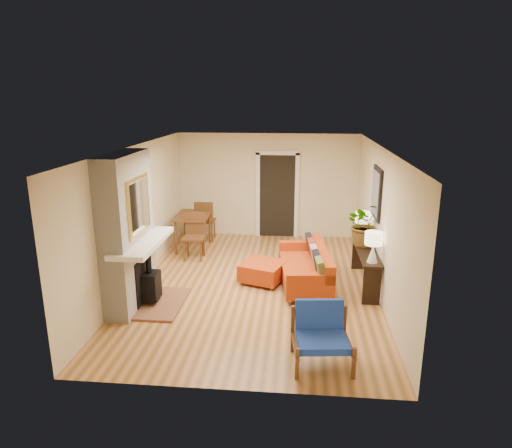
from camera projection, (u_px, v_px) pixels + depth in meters
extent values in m
plane|color=#D88E53|center=(255.00, 285.00, 8.70)|extent=(6.50, 6.50, 0.00)
plane|color=white|center=(255.00, 148.00, 8.00)|extent=(6.50, 6.50, 0.00)
plane|color=beige|center=(268.00, 186.00, 11.47)|extent=(4.50, 0.00, 4.50)
plane|color=beige|center=(227.00, 292.00, 5.24)|extent=(4.50, 0.00, 4.50)
plane|color=beige|center=(136.00, 216.00, 8.56)|extent=(0.00, 6.50, 6.50)
plane|color=beige|center=(380.00, 222.00, 8.14)|extent=(0.00, 6.50, 6.50)
cube|color=black|center=(277.00, 196.00, 11.48)|extent=(0.88, 0.06, 2.10)
cube|color=white|center=(258.00, 196.00, 11.52)|extent=(0.10, 0.08, 2.18)
cube|color=white|center=(297.00, 196.00, 11.43)|extent=(0.10, 0.08, 2.18)
cube|color=white|center=(278.00, 153.00, 11.18)|extent=(1.08, 0.08, 0.10)
cube|color=black|center=(377.00, 193.00, 8.41)|extent=(0.04, 0.85, 0.95)
cube|color=slate|center=(375.00, 193.00, 8.41)|extent=(0.01, 0.70, 0.80)
cube|color=black|center=(144.00, 206.00, 8.86)|extent=(0.06, 0.95, 0.02)
cube|color=black|center=(143.00, 190.00, 8.78)|extent=(0.06, 0.95, 0.02)
cube|color=white|center=(125.00, 199.00, 7.43)|extent=(0.42, 1.50, 1.48)
cube|color=white|center=(131.00, 273.00, 7.78)|extent=(0.42, 1.50, 1.12)
cube|color=white|center=(143.00, 242.00, 7.60)|extent=(0.60, 1.68, 0.08)
cube|color=black|center=(143.00, 280.00, 7.79)|extent=(0.03, 0.72, 0.78)
cube|color=brown|center=(161.00, 303.00, 7.88)|extent=(0.75, 1.30, 0.04)
cube|color=black|center=(150.00, 286.00, 7.81)|extent=(0.30, 0.36, 0.48)
cylinder|color=black|center=(148.00, 262.00, 7.69)|extent=(0.10, 0.10, 0.40)
cube|color=gold|center=(138.00, 206.00, 7.44)|extent=(0.04, 0.95, 0.95)
cube|color=silver|center=(140.00, 206.00, 7.44)|extent=(0.01, 0.82, 0.82)
cylinder|color=silver|center=(291.00, 301.00, 7.91)|extent=(0.04, 0.04, 0.09)
cylinder|color=silver|center=(328.00, 301.00, 7.92)|extent=(0.04, 0.04, 0.09)
cylinder|color=silver|center=(284.00, 265.00, 9.58)|extent=(0.04, 0.04, 0.09)
cylinder|color=silver|center=(315.00, 265.00, 9.59)|extent=(0.04, 0.04, 0.09)
cube|color=#BB3611|center=(304.00, 272.00, 8.70)|extent=(1.05, 2.04, 0.28)
cube|color=#BB3611|center=(322.00, 257.00, 8.62)|extent=(0.40, 1.97, 0.33)
cube|color=#BB3611|center=(311.00, 279.00, 7.77)|extent=(0.85, 0.26, 0.19)
cube|color=#BB3611|center=(299.00, 246.00, 9.50)|extent=(0.85, 0.26, 0.19)
cube|color=brown|center=(321.00, 269.00, 7.89)|extent=(0.23, 0.39, 0.39)
cube|color=black|center=(318.00, 262.00, 8.25)|extent=(0.23, 0.39, 0.39)
cube|color=gray|center=(315.00, 255.00, 8.61)|extent=(0.23, 0.39, 0.39)
cube|color=maroon|center=(313.00, 249.00, 8.92)|extent=(0.23, 0.39, 0.39)
cube|color=black|center=(310.00, 243.00, 9.28)|extent=(0.23, 0.39, 0.39)
cylinder|color=silver|center=(242.00, 283.00, 8.71)|extent=(0.05, 0.05, 0.06)
cylinder|color=silver|center=(271.00, 288.00, 8.46)|extent=(0.05, 0.05, 0.06)
cylinder|color=silver|center=(255.00, 272.00, 9.25)|extent=(0.05, 0.05, 0.06)
cylinder|color=silver|center=(284.00, 277.00, 9.00)|extent=(0.05, 0.05, 0.06)
cube|color=#BB3611|center=(263.00, 271.00, 8.80)|extent=(0.97, 0.97, 0.32)
cube|color=brown|center=(295.00, 345.00, 6.04)|extent=(0.13, 0.75, 0.05)
cube|color=brown|center=(297.00, 364.00, 5.74)|extent=(0.05, 0.05, 0.44)
cube|color=brown|center=(293.00, 329.00, 6.34)|extent=(0.05, 0.05, 0.70)
cube|color=brown|center=(349.00, 344.00, 6.05)|extent=(0.13, 0.75, 0.05)
cube|color=brown|center=(354.00, 363.00, 5.75)|extent=(0.05, 0.05, 0.44)
cube|color=brown|center=(344.00, 329.00, 6.35)|extent=(0.05, 0.05, 0.70)
cube|color=blue|center=(322.00, 340.00, 6.03)|extent=(0.72, 0.68, 0.10)
cube|color=blue|center=(319.00, 314.00, 6.25)|extent=(0.67, 0.24, 0.41)
cube|color=brown|center=(193.00, 215.00, 10.57)|extent=(0.78, 1.10, 0.04)
cylinder|color=brown|center=(176.00, 238.00, 10.26)|extent=(0.05, 0.05, 0.78)
cylinder|color=brown|center=(202.00, 239.00, 10.21)|extent=(0.05, 0.05, 0.78)
cylinder|color=brown|center=(185.00, 227.00, 11.15)|extent=(0.05, 0.05, 0.78)
cylinder|color=brown|center=(210.00, 227.00, 11.11)|extent=(0.05, 0.05, 0.78)
cube|color=brown|center=(194.00, 238.00, 9.97)|extent=(0.46, 0.46, 0.04)
cube|color=brown|center=(195.00, 223.00, 10.10)|extent=(0.46, 0.05, 0.50)
cylinder|color=brown|center=(184.00, 251.00, 9.87)|extent=(0.04, 0.04, 0.48)
cylinder|color=brown|center=(201.00, 251.00, 9.84)|extent=(0.04, 0.04, 0.48)
cylinder|color=brown|center=(188.00, 246.00, 10.23)|extent=(0.04, 0.04, 0.48)
cylinder|color=brown|center=(204.00, 246.00, 10.20)|extent=(0.04, 0.04, 0.48)
cube|color=brown|center=(206.00, 221.00, 11.32)|extent=(0.46, 0.46, 0.04)
cube|color=brown|center=(204.00, 212.00, 11.04)|extent=(0.46, 0.05, 0.50)
cylinder|color=brown|center=(197.00, 232.00, 11.23)|extent=(0.04, 0.04, 0.48)
cylinder|color=brown|center=(212.00, 233.00, 11.20)|extent=(0.04, 0.04, 0.48)
cylinder|color=brown|center=(200.00, 228.00, 11.58)|extent=(0.04, 0.04, 0.48)
cylinder|color=brown|center=(214.00, 228.00, 11.55)|extent=(0.04, 0.04, 0.48)
cube|color=black|center=(366.00, 250.00, 8.50)|extent=(0.34, 1.85, 0.05)
cube|color=black|center=(372.00, 286.00, 7.79)|extent=(0.30, 0.04, 0.68)
cube|color=black|center=(359.00, 253.00, 9.42)|extent=(0.30, 0.04, 0.68)
cone|color=white|center=(373.00, 254.00, 7.78)|extent=(0.18, 0.18, 0.30)
cylinder|color=white|center=(373.00, 244.00, 7.73)|extent=(0.03, 0.03, 0.06)
cylinder|color=#FFEABF|center=(374.00, 238.00, 7.70)|extent=(0.30, 0.30, 0.22)
cone|color=white|center=(362.00, 231.00, 9.12)|extent=(0.18, 0.18, 0.30)
cylinder|color=white|center=(363.00, 222.00, 9.07)|extent=(0.03, 0.03, 0.06)
cylinder|color=#FFEABF|center=(363.00, 217.00, 9.04)|extent=(0.30, 0.30, 0.22)
imported|color=#1E5919|center=(366.00, 224.00, 8.60)|extent=(0.93, 0.87, 0.85)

